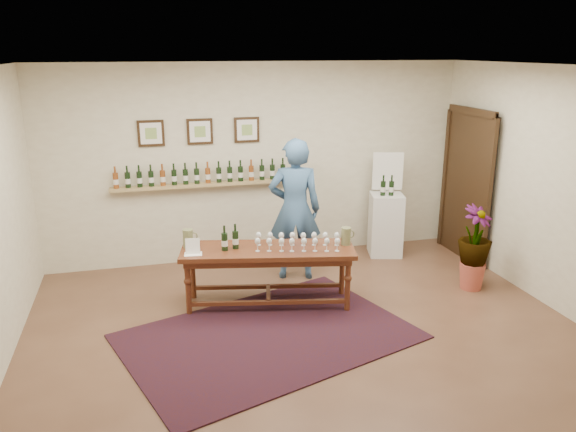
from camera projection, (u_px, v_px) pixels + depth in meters
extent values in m
plane|color=#533524|center=(307.00, 333.00, 6.09)|extent=(6.00, 6.00, 0.00)
plane|color=beige|center=(257.00, 163.00, 8.00)|extent=(6.00, 0.00, 6.00)
plane|color=beige|center=(429.00, 321.00, 3.37)|extent=(6.00, 0.00, 6.00)
plane|color=beige|center=(559.00, 191.00, 6.42)|extent=(0.00, 5.00, 5.00)
plane|color=silver|center=(310.00, 67.00, 5.28)|extent=(6.00, 6.00, 0.00)
cube|color=tan|center=(203.00, 185.00, 7.79)|extent=(2.50, 0.16, 0.04)
cube|color=black|center=(469.00, 187.00, 8.08)|extent=(0.10, 1.00, 2.10)
cube|color=black|center=(466.00, 187.00, 8.07)|extent=(0.04, 1.12, 2.22)
cube|color=black|center=(151.00, 133.00, 7.48)|extent=(0.35, 0.03, 0.35)
cube|color=white|center=(151.00, 133.00, 7.46)|extent=(0.28, 0.01, 0.28)
cube|color=#87A954|center=(151.00, 133.00, 7.46)|extent=(0.15, 0.00, 0.15)
cube|color=black|center=(200.00, 131.00, 7.64)|extent=(0.35, 0.03, 0.35)
cube|color=white|center=(200.00, 132.00, 7.62)|extent=(0.28, 0.01, 0.28)
cube|color=#87A954|center=(200.00, 132.00, 7.62)|extent=(0.15, 0.00, 0.15)
cube|color=black|center=(247.00, 130.00, 7.80)|extent=(0.35, 0.03, 0.35)
cube|color=white|center=(247.00, 130.00, 7.78)|extent=(0.28, 0.01, 0.28)
cube|color=#87A954|center=(247.00, 130.00, 7.78)|extent=(0.15, 0.00, 0.15)
cube|color=#40140B|center=(269.00, 336.00, 6.01)|extent=(3.42, 2.79, 0.02)
cube|color=#471811|center=(268.00, 250.00, 6.59)|extent=(2.12, 1.05, 0.06)
cube|color=#471811|center=(268.00, 255.00, 6.61)|extent=(1.99, 0.92, 0.09)
cylinder|color=#471811|center=(188.00, 288.00, 6.43)|extent=(0.08, 0.08, 0.66)
cylinder|color=#471811|center=(348.00, 285.00, 6.51)|extent=(0.08, 0.08, 0.66)
cylinder|color=#471811|center=(193.00, 273.00, 6.87)|extent=(0.08, 0.08, 0.66)
cylinder|color=#471811|center=(342.00, 270.00, 6.96)|extent=(0.08, 0.08, 0.66)
cube|color=#471811|center=(269.00, 302.00, 6.53)|extent=(1.81, 0.43, 0.05)
cube|color=#471811|center=(268.00, 286.00, 6.97)|extent=(1.81, 0.43, 0.05)
cube|color=#471811|center=(268.00, 294.00, 6.75)|extent=(0.14, 0.46, 0.05)
cube|color=white|center=(193.00, 246.00, 6.38)|extent=(0.22, 0.17, 0.18)
cube|color=silver|center=(386.00, 224.00, 8.32)|extent=(0.57, 0.57, 0.92)
cube|color=white|center=(388.00, 171.00, 8.26)|extent=(0.44, 0.14, 0.62)
cone|color=#B24D3B|center=(472.00, 276.00, 7.18)|extent=(0.33, 0.33, 0.35)
imported|color=#213E19|center=(475.00, 241.00, 7.05)|extent=(0.67, 0.67, 0.60)
imported|color=#375A83|center=(295.00, 210.00, 7.34)|extent=(0.77, 0.59, 1.88)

